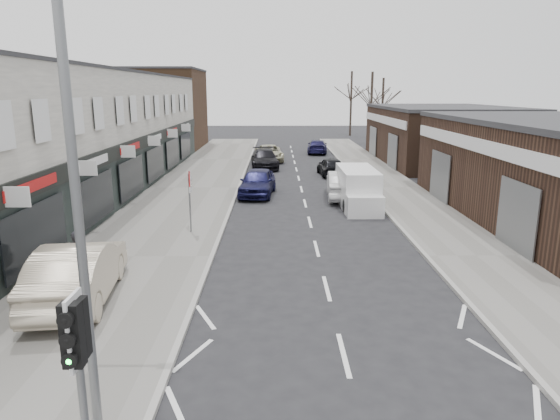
{
  "coord_description": "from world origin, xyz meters",
  "views": [
    {
      "loc": [
        -1.56,
        -8.47,
        5.97
      ],
      "look_at": [
        -1.45,
        5.6,
        2.6
      ],
      "focal_mm": 32.0,
      "sensor_mm": 36.0,
      "label": 1
    }
  ],
  "objects_px": {
    "warning_sign": "(190,184)",
    "white_van": "(358,189)",
    "parked_car_left_a": "(257,182)",
    "parked_car_left_b": "(265,159)",
    "parked_car_left_c": "(269,153)",
    "parked_car_right_a": "(343,185)",
    "parked_car_right_b": "(331,166)",
    "pedestrian": "(79,260)",
    "traffic_light": "(77,348)",
    "parked_car_right_c": "(317,147)",
    "street_lamp": "(86,180)",
    "sedan_on_pavement": "(78,271)"
  },
  "relations": [
    {
      "from": "warning_sign",
      "to": "white_van",
      "type": "xyz_separation_m",
      "value": [
        7.88,
        5.27,
        -1.25
      ]
    },
    {
      "from": "white_van",
      "to": "parked_car_left_a",
      "type": "relative_size",
      "value": 1.12
    },
    {
      "from": "warning_sign",
      "to": "white_van",
      "type": "distance_m",
      "value": 9.56
    },
    {
      "from": "parked_car_left_b",
      "to": "parked_car_left_c",
      "type": "xyz_separation_m",
      "value": [
        0.29,
        4.03,
        -0.04
      ]
    },
    {
      "from": "warning_sign",
      "to": "parked_car_right_a",
      "type": "height_order",
      "value": "warning_sign"
    },
    {
      "from": "parked_car_left_c",
      "to": "parked_car_right_b",
      "type": "distance_m",
      "value": 8.96
    },
    {
      "from": "parked_car_right_b",
      "to": "parked_car_right_a",
      "type": "bearing_deg",
      "value": 84.46
    },
    {
      "from": "parked_car_right_a",
      "to": "warning_sign",
      "type": "bearing_deg",
      "value": 48.58
    },
    {
      "from": "parked_car_left_c",
      "to": "pedestrian",
      "type": "bearing_deg",
      "value": -105.18
    },
    {
      "from": "parked_car_right_a",
      "to": "parked_car_right_b",
      "type": "distance_m",
      "value": 7.73
    },
    {
      "from": "warning_sign",
      "to": "parked_car_right_b",
      "type": "relative_size",
      "value": 0.68
    },
    {
      "from": "traffic_light",
      "to": "parked_car_right_c",
      "type": "distance_m",
      "value": 42.81
    },
    {
      "from": "white_van",
      "to": "parked_car_right_a",
      "type": "height_order",
      "value": "white_van"
    },
    {
      "from": "traffic_light",
      "to": "street_lamp",
      "type": "bearing_deg",
      "value": 95.88
    },
    {
      "from": "traffic_light",
      "to": "sedan_on_pavement",
      "type": "height_order",
      "value": "traffic_light"
    },
    {
      "from": "pedestrian",
      "to": "parked_car_right_a",
      "type": "distance_m",
      "value": 16.69
    },
    {
      "from": "traffic_light",
      "to": "parked_car_left_c",
      "type": "relative_size",
      "value": 0.62
    },
    {
      "from": "parked_car_left_a",
      "to": "parked_car_left_c",
      "type": "bearing_deg",
      "value": 93.96
    },
    {
      "from": "parked_car_left_b",
      "to": "parked_car_right_c",
      "type": "height_order",
      "value": "parked_car_left_b"
    },
    {
      "from": "street_lamp",
      "to": "warning_sign",
      "type": "distance_m",
      "value": 13.04
    },
    {
      "from": "white_van",
      "to": "parked_car_right_a",
      "type": "distance_m",
      "value": 2.14
    },
    {
      "from": "parked_car_right_b",
      "to": "parked_car_left_c",
      "type": "bearing_deg",
      "value": -63.65
    },
    {
      "from": "parked_car_left_a",
      "to": "parked_car_right_a",
      "type": "distance_m",
      "value": 4.93
    },
    {
      "from": "sedan_on_pavement",
      "to": "parked_car_left_a",
      "type": "xyz_separation_m",
      "value": [
        4.55,
        15.22,
        -0.19
      ]
    },
    {
      "from": "parked_car_left_b",
      "to": "parked_car_right_a",
      "type": "relative_size",
      "value": 1.06
    },
    {
      "from": "street_lamp",
      "to": "parked_car_left_a",
      "type": "bearing_deg",
      "value": 84.92
    },
    {
      "from": "traffic_light",
      "to": "parked_car_right_c",
      "type": "bearing_deg",
      "value": 80.79
    },
    {
      "from": "street_lamp",
      "to": "parked_car_right_c",
      "type": "bearing_deg",
      "value": 80.36
    },
    {
      "from": "traffic_light",
      "to": "pedestrian",
      "type": "height_order",
      "value": "traffic_light"
    },
    {
      "from": "parked_car_right_b",
      "to": "sedan_on_pavement",
      "type": "bearing_deg",
      "value": 62.27
    },
    {
      "from": "warning_sign",
      "to": "parked_car_right_c",
      "type": "height_order",
      "value": "warning_sign"
    },
    {
      "from": "sedan_on_pavement",
      "to": "pedestrian",
      "type": "distance_m",
      "value": 0.86
    },
    {
      "from": "pedestrian",
      "to": "parked_car_right_a",
      "type": "bearing_deg",
      "value": -134.31
    },
    {
      "from": "traffic_light",
      "to": "parked_car_right_a",
      "type": "xyz_separation_m",
      "value": [
        6.6,
        21.35,
        -1.63
      ]
    },
    {
      "from": "traffic_light",
      "to": "warning_sign",
      "type": "relative_size",
      "value": 1.15
    },
    {
      "from": "traffic_light",
      "to": "street_lamp",
      "type": "height_order",
      "value": "street_lamp"
    },
    {
      "from": "parked_car_left_c",
      "to": "parked_car_right_a",
      "type": "height_order",
      "value": "parked_car_right_a"
    },
    {
      "from": "street_lamp",
      "to": "parked_car_left_a",
      "type": "xyz_separation_m",
      "value": [
        1.86,
        20.97,
        -3.84
      ]
    },
    {
      "from": "sedan_on_pavement",
      "to": "parked_car_left_c",
      "type": "xyz_separation_m",
      "value": [
        5.01,
        29.81,
        -0.28
      ]
    },
    {
      "from": "traffic_light",
      "to": "pedestrian",
      "type": "distance_m",
      "value": 8.48
    },
    {
      "from": "pedestrian",
      "to": "parked_car_right_a",
      "type": "relative_size",
      "value": 0.39
    },
    {
      "from": "warning_sign",
      "to": "parked_car_right_a",
      "type": "distance_m",
      "value": 10.48
    },
    {
      "from": "street_lamp",
      "to": "parked_car_left_c",
      "type": "bearing_deg",
      "value": 86.26
    },
    {
      "from": "white_van",
      "to": "sedan_on_pavement",
      "type": "height_order",
      "value": "white_van"
    },
    {
      "from": "parked_car_right_c",
      "to": "traffic_light",
      "type": "bearing_deg",
      "value": 86.24
    },
    {
      "from": "sedan_on_pavement",
      "to": "parked_car_right_c",
      "type": "xyz_separation_m",
      "value": [
        9.65,
        35.25,
        -0.31
      ]
    },
    {
      "from": "white_van",
      "to": "parked_car_left_c",
      "type": "relative_size",
      "value": 1.03
    },
    {
      "from": "street_lamp",
      "to": "warning_sign",
      "type": "height_order",
      "value": "street_lamp"
    },
    {
      "from": "sedan_on_pavement",
      "to": "warning_sign",
      "type": "bearing_deg",
      "value": -112.79
    },
    {
      "from": "parked_car_left_c",
      "to": "sedan_on_pavement",
      "type": "bearing_deg",
      "value": -104.37
    }
  ]
}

